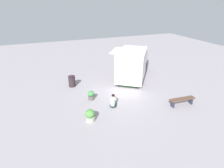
# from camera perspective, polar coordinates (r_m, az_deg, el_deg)

# --- Properties ---
(ground_plane) EXTENTS (40.00, 40.00, 0.00)m
(ground_plane) POSITION_cam_1_polar(r_m,az_deg,el_deg) (15.29, 2.57, -0.69)
(ground_plane) COLOR gray
(food_truck) EXTENTS (4.96, 5.74, 2.50)m
(food_truck) POSITION_cam_1_polar(r_m,az_deg,el_deg) (16.95, 6.24, 6.01)
(food_truck) COLOR white
(food_truck) RESTS_ON ground_plane
(person_customer) EXTENTS (0.70, 0.74, 0.88)m
(person_customer) POSITION_cam_1_polar(r_m,az_deg,el_deg) (12.36, 0.39, -5.20)
(person_customer) COLOR black
(person_customer) RESTS_ON ground_plane
(planter_flowering_near) EXTENTS (0.44, 0.44, 0.65)m
(planter_flowering_near) POSITION_cam_1_polar(r_m,az_deg,el_deg) (13.22, -6.23, -3.29)
(planter_flowering_near) COLOR #514B4A
(planter_flowering_near) RESTS_ON ground_plane
(planter_flowering_far) EXTENTS (0.56, 0.56, 0.71)m
(planter_flowering_far) POSITION_cam_1_polar(r_m,az_deg,el_deg) (11.05, -6.50, -9.22)
(planter_flowering_far) COLOR gray
(planter_flowering_far) RESTS_ON ground_plane
(plaza_bench) EXTENTS (1.77, 0.50, 0.49)m
(plaza_bench) POSITION_cam_1_polar(r_m,az_deg,el_deg) (13.25, 20.12, -4.53)
(plaza_bench) COLOR brown
(plaza_bench) RESTS_ON ground_plane
(trash_bin) EXTENTS (0.54, 0.54, 0.91)m
(trash_bin) POSITION_cam_1_polar(r_m,az_deg,el_deg) (15.41, -11.84, 0.89)
(trash_bin) COLOR #2A1F24
(trash_bin) RESTS_ON ground_plane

